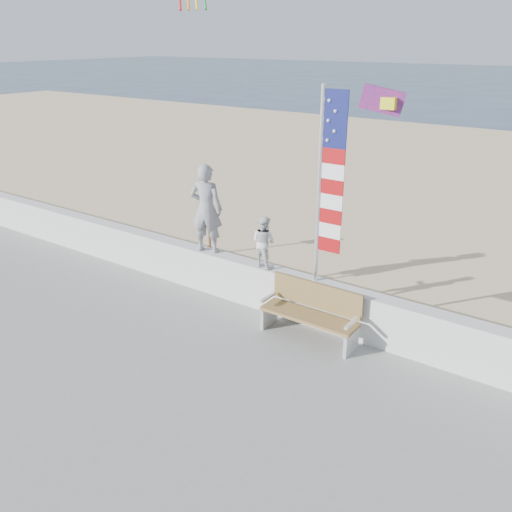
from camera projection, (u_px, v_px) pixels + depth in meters
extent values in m
plane|color=#2A3E55|center=(189.00, 354.00, 9.69)|extent=(220.00, 220.00, 0.00)
cube|color=beige|center=(385.00, 221.00, 16.52)|extent=(90.00, 40.00, 0.08)
cube|color=silver|center=(254.00, 284.00, 10.97)|extent=(30.00, 0.35, 0.90)
imported|color=gray|center=(206.00, 209.00, 11.08)|extent=(0.79, 0.64, 1.86)
imported|color=silver|center=(264.00, 242.00, 10.48)|extent=(0.54, 0.44, 1.03)
cube|color=olive|center=(309.00, 316.00, 9.71)|extent=(1.80, 0.50, 0.06)
cube|color=olive|center=(317.00, 295.00, 9.80)|extent=(1.80, 0.05, 0.50)
cube|color=silver|center=(269.00, 315.00, 10.25)|extent=(0.06, 0.50, 0.40)
cube|color=silver|center=(268.00, 297.00, 10.07)|extent=(0.06, 0.45, 0.05)
cube|color=white|center=(351.00, 342.00, 9.35)|extent=(0.06, 0.50, 0.40)
cube|color=white|center=(351.00, 323.00, 9.17)|extent=(0.06, 0.45, 0.05)
cylinder|color=white|center=(319.00, 189.00, 9.40)|extent=(0.08, 0.08, 3.50)
cube|color=#0F1451|center=(335.00, 119.00, 8.82)|extent=(0.44, 0.02, 0.95)
cube|color=#9E0A0C|center=(329.00, 245.00, 9.65)|extent=(0.44, 0.02, 0.26)
cube|color=white|center=(329.00, 231.00, 9.55)|extent=(0.44, 0.02, 0.26)
cube|color=#9E0A0C|center=(330.00, 216.00, 9.45)|extent=(0.44, 0.02, 0.26)
cube|color=white|center=(331.00, 202.00, 9.35)|extent=(0.44, 0.02, 0.26)
cube|color=#9E0A0C|center=(332.00, 187.00, 9.25)|extent=(0.44, 0.02, 0.26)
cube|color=white|center=(333.00, 172.00, 9.15)|extent=(0.44, 0.02, 0.26)
cube|color=#9E0A0C|center=(333.00, 156.00, 9.05)|extent=(0.44, 0.02, 0.26)
sphere|color=white|center=(327.00, 140.00, 9.01)|extent=(0.06, 0.06, 0.06)
sphere|color=white|center=(334.00, 131.00, 8.88)|extent=(0.06, 0.06, 0.06)
sphere|color=white|center=(328.00, 121.00, 8.89)|extent=(0.06, 0.06, 0.06)
sphere|color=white|center=(335.00, 111.00, 8.76)|extent=(0.06, 0.06, 0.06)
sphere|color=white|center=(329.00, 100.00, 8.77)|extent=(0.06, 0.06, 0.06)
cube|color=red|center=(382.00, 100.00, 11.02)|extent=(0.96, 0.59, 0.65)
cube|color=yellow|center=(389.00, 103.00, 10.96)|extent=(0.33, 0.25, 0.24)
cylinder|color=#8B6142|center=(209.00, 232.00, 13.70)|extent=(0.07, 0.07, 1.20)
cube|color=olive|center=(208.00, 208.00, 13.44)|extent=(0.32, 0.03, 0.42)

